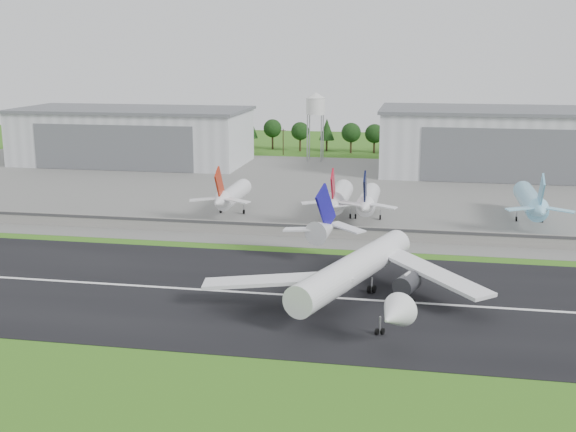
% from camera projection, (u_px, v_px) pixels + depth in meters
% --- Properties ---
extents(ground, '(600.00, 600.00, 0.00)m').
position_uv_depth(ground, '(197.00, 308.00, 134.92)').
color(ground, '#2D6B19').
rests_on(ground, ground).
extents(runway, '(320.00, 60.00, 0.10)m').
position_uv_depth(runway, '(212.00, 291.00, 144.49)').
color(runway, black).
rests_on(runway, ground).
extents(runway_centerline, '(220.00, 1.00, 0.02)m').
position_uv_depth(runway_centerline, '(212.00, 290.00, 144.47)').
color(runway_centerline, white).
rests_on(runway_centerline, runway).
extents(apron, '(320.00, 150.00, 0.10)m').
position_uv_depth(apron, '(302.00, 189.00, 249.86)').
color(apron, slate).
rests_on(apron, ground).
extents(blast_fence, '(240.00, 0.61, 3.50)m').
position_uv_depth(blast_fence, '(261.00, 229.00, 187.18)').
color(blast_fence, gray).
rests_on(blast_fence, ground).
extents(hangar_west, '(97.00, 44.00, 23.20)m').
position_uv_depth(hangar_west, '(133.00, 136.00, 304.47)').
color(hangar_west, silver).
rests_on(hangar_west, ground).
extents(hangar_east, '(102.00, 47.00, 25.20)m').
position_uv_depth(hangar_east, '(514.00, 142.00, 276.74)').
color(hangar_east, silver).
rests_on(hangar_east, ground).
extents(water_tower, '(8.40, 8.40, 29.40)m').
position_uv_depth(water_tower, '(316.00, 104.00, 307.48)').
color(water_tower, '#99999E').
rests_on(water_tower, ground).
extents(utility_poles, '(230.00, 3.00, 12.00)m').
position_uv_depth(utility_poles, '(331.00, 156.00, 326.50)').
color(utility_poles, black).
rests_on(utility_poles, ground).
extents(treeline, '(320.00, 16.00, 22.00)m').
position_uv_depth(treeline, '(335.00, 152.00, 340.87)').
color(treeline, black).
rests_on(treeline, ground).
extents(main_airliner, '(53.91, 57.51, 18.17)m').
position_uv_depth(main_airliner, '(354.00, 276.00, 137.95)').
color(main_airliner, white).
rests_on(main_airliner, runway).
extents(parked_jet_red_a, '(7.36, 31.29, 16.33)m').
position_uv_depth(parked_jet_red_a, '(231.00, 195.00, 209.34)').
color(parked_jet_red_a, white).
rests_on(parked_jet_red_a, ground).
extents(parked_jet_red_b, '(7.36, 31.29, 16.73)m').
position_uv_depth(parked_jet_red_b, '(338.00, 198.00, 203.77)').
color(parked_jet_red_b, silver).
rests_on(parked_jet_red_b, ground).
extents(parked_jet_navy, '(7.36, 31.29, 16.36)m').
position_uv_depth(parked_jet_navy, '(368.00, 200.00, 202.28)').
color(parked_jet_navy, white).
rests_on(parked_jet_navy, ground).
extents(parked_jet_skyblue, '(7.36, 37.29, 16.67)m').
position_uv_depth(parked_jet_skyblue, '(532.00, 202.00, 199.12)').
color(parked_jet_skyblue, '#90D7F9').
rests_on(parked_jet_skyblue, ground).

